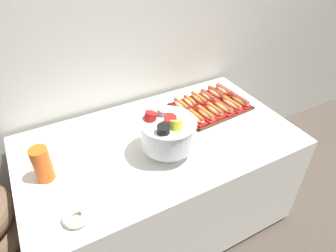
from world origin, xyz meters
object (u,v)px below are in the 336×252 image
object	(u,v)px
hot_dog_7	(190,103)
hot_dog_10	(216,93)
hot_dog_0	(196,117)
hot_dog_4	(232,104)
hot_dog_5	(240,101)
hot_dog_2	(214,110)
donut	(76,216)
hot_dog_11	(224,90)
punch_bowl	(167,132)
cup_stack	(42,164)
hot_dog_8	(199,99)
buffet_table	(161,180)
hot_dog_9	(208,96)
hot_dog_1	(205,114)
hot_dog_3	(223,107)
serving_tray	(211,107)
hot_dog_6	(181,105)

from	to	relation	value
hot_dog_7	hot_dog_10	world-z (taller)	hot_dog_10
hot_dog_0	hot_dog_4	distance (m)	0.30
hot_dog_5	hot_dog_2	bearing A→B (deg)	-176.01
hot_dog_10	hot_dog_4	bearing A→B (deg)	-86.01
hot_dog_4	hot_dog_10	bearing A→B (deg)	93.99
hot_dog_2	donut	bearing A→B (deg)	-159.52
hot_dog_11	punch_bowl	size ratio (longest dim) A/B	0.53
hot_dog_11	cup_stack	xyz separation A→B (m)	(-1.29, -0.24, 0.06)
hot_dog_8	hot_dog_11	world-z (taller)	same
hot_dog_7	hot_dog_0	bearing A→B (deg)	-110.46
buffet_table	cup_stack	world-z (taller)	cup_stack
hot_dog_9	hot_dog_11	bearing A→B (deg)	3.99
hot_dog_8	hot_dog_1	bearing A→B (deg)	-110.46
punch_bowl	donut	distance (m)	0.61
hot_dog_0	hot_dog_1	world-z (taller)	hot_dog_0
hot_dog_8	hot_dog_10	bearing A→B (deg)	3.99
hot_dog_2	hot_dog_9	world-z (taller)	hot_dog_2
hot_dog_3	hot_dog_8	distance (m)	0.18
hot_dog_10	hot_dog_9	bearing A→B (deg)	-176.01
hot_dog_0	donut	size ratio (longest dim) A/B	1.30
hot_dog_2	hot_dog_3	size ratio (longest dim) A/B	0.89
hot_dog_8	hot_dog_9	bearing A→B (deg)	3.99
serving_tray	hot_dog_0	world-z (taller)	hot_dog_0
hot_dog_0	hot_dog_7	distance (m)	0.18
serving_tray	hot_dog_5	size ratio (longest dim) A/B	2.83
hot_dog_6	buffet_table	bearing A→B (deg)	-142.17
serving_tray	hot_dog_8	xyz separation A→B (m)	(-0.04, 0.08, 0.03)
serving_tray	hot_dog_4	world-z (taller)	hot_dog_4
hot_dog_9	hot_dog_4	bearing A→B (deg)	-61.57
hot_dog_5	punch_bowl	size ratio (longest dim) A/B	0.58
hot_dog_8	cup_stack	distance (m)	1.09
hot_dog_2	hot_dog_6	xyz separation A→B (m)	(-0.16, 0.15, -0.00)
hot_dog_6	hot_dog_9	size ratio (longest dim) A/B	1.05
cup_stack	hot_dog_10	bearing A→B (deg)	10.76
serving_tray	hot_dog_5	distance (m)	0.21
hot_dog_0	hot_dog_6	xyz separation A→B (m)	(-0.01, 0.16, 0.00)
hot_dog_8	hot_dog_6	bearing A→B (deg)	-176.01
punch_bowl	cup_stack	distance (m)	0.65
punch_bowl	hot_dog_7	bearing A→B (deg)	43.22
hot_dog_1	hot_dog_9	world-z (taller)	same
hot_dog_1	hot_dog_10	world-z (taller)	hot_dog_10
hot_dog_0	hot_dog_5	size ratio (longest dim) A/B	0.93
serving_tray	cup_stack	distance (m)	1.12
serving_tray	hot_dog_10	bearing A→B (deg)	40.24
punch_bowl	serving_tray	bearing A→B (deg)	28.96
punch_bowl	hot_dog_10	bearing A→B (deg)	31.24
hot_dog_5	hot_dog_0	bearing A→B (deg)	-176.01
hot_dog_0	punch_bowl	size ratio (longest dim) A/B	0.54
hot_dog_3	punch_bowl	xyz separation A→B (m)	(-0.52, -0.19, 0.11)
serving_tray	hot_dog_2	distance (m)	0.10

